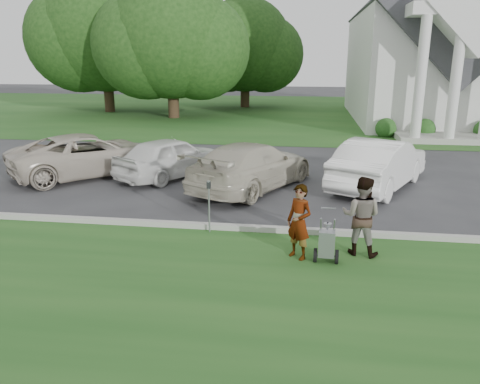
% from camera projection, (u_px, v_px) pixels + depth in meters
% --- Properties ---
extents(ground, '(120.00, 120.00, 0.00)m').
position_uv_depth(ground, '(247.00, 240.00, 10.97)').
color(ground, '#333335').
rests_on(ground, ground).
extents(grass_strip, '(80.00, 7.00, 0.01)m').
position_uv_depth(grass_strip, '(226.00, 303.00, 8.11)').
color(grass_strip, '#1D4B19').
rests_on(grass_strip, ground).
extents(church_lawn, '(80.00, 30.00, 0.01)m').
position_uv_depth(church_lawn, '(290.00, 112.00, 36.64)').
color(church_lawn, '#1D4B19').
rests_on(church_lawn, ground).
extents(curb, '(80.00, 0.18, 0.15)m').
position_uv_depth(curb, '(250.00, 228.00, 11.47)').
color(curb, '#9E9E93').
rests_on(curb, ground).
extents(church, '(9.19, 19.00, 24.10)m').
position_uv_depth(church, '(431.00, 28.00, 30.09)').
color(church, white).
rests_on(church, ground).
extents(tree_left, '(10.63, 8.40, 9.71)m').
position_uv_depth(tree_left, '(171.00, 42.00, 31.54)').
color(tree_left, '#332316').
rests_on(tree_left, ground).
extents(tree_far, '(11.64, 9.20, 10.73)m').
position_uv_depth(tree_far, '(104.00, 35.00, 35.04)').
color(tree_far, '#332316').
rests_on(tree_far, ground).
extents(tree_back, '(9.61, 7.60, 8.89)m').
position_uv_depth(tree_back, '(245.00, 49.00, 38.72)').
color(tree_back, '#332316').
rests_on(tree_back, ground).
extents(striping_cart, '(0.52, 1.02, 0.94)m').
position_uv_depth(striping_cart, '(327.00, 244.00, 9.64)').
color(striping_cart, black).
rests_on(striping_cart, ground).
extents(person_left, '(0.70, 0.66, 1.60)m').
position_uv_depth(person_left, '(299.00, 223.00, 9.74)').
color(person_left, '#999999').
rests_on(person_left, ground).
extents(person_right, '(0.99, 0.86, 1.72)m').
position_uv_depth(person_right, '(361.00, 217.00, 9.93)').
color(person_right, '#999999').
rests_on(person_right, ground).
extents(parking_meter_near, '(0.09, 0.08, 1.30)m').
position_uv_depth(parking_meter_near, '(209.00, 200.00, 11.19)').
color(parking_meter_near, gray).
rests_on(parking_meter_near, ground).
extents(car_a, '(5.60, 5.58, 1.50)m').
position_uv_depth(car_a, '(89.00, 155.00, 16.74)').
color(car_a, beige).
rests_on(car_a, ground).
extents(car_b, '(3.70, 4.52, 1.45)m').
position_uv_depth(car_b, '(171.00, 157.00, 16.48)').
color(car_b, white).
rests_on(car_b, ground).
extents(car_c, '(4.18, 5.60, 1.51)m').
position_uv_depth(car_c, '(252.00, 166.00, 15.03)').
color(car_c, beige).
rests_on(car_c, ground).
extents(car_d, '(3.74, 5.17, 1.62)m').
position_uv_depth(car_d, '(379.00, 163.00, 15.10)').
color(car_d, white).
rests_on(car_d, ground).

